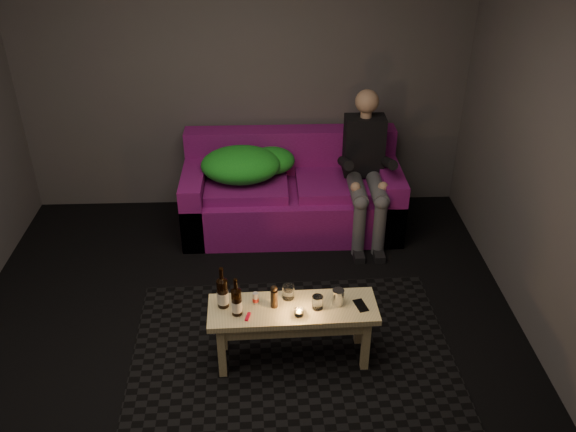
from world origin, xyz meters
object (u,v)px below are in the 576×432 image
(coffee_table, at_px, (293,317))
(steel_cup, at_px, (338,297))
(beer_bottle_b, at_px, (237,301))
(sofa, at_px, (292,195))
(beer_bottle_a, at_px, (223,292))
(person, at_px, (366,165))

(coffee_table, xyz_separation_m, steel_cup, (0.29, 0.03, 0.13))
(beer_bottle_b, xyz_separation_m, steel_cup, (0.65, 0.08, -0.05))
(sofa, height_order, beer_bottle_a, sofa)
(person, bearing_deg, beer_bottle_b, -122.48)
(beer_bottle_b, bearing_deg, sofa, 76.74)
(sofa, distance_m, beer_bottle_b, 1.87)
(beer_bottle_b, bearing_deg, person, 57.52)
(beer_bottle_a, xyz_separation_m, steel_cup, (0.74, -0.01, -0.06))
(person, xyz_separation_m, steel_cup, (-0.40, -1.57, -0.16))
(coffee_table, xyz_separation_m, beer_bottle_a, (-0.44, 0.03, 0.19))
(person, relative_size, beer_bottle_a, 4.30)
(steel_cup, bearing_deg, sofa, 97.27)
(coffee_table, bearing_deg, sofa, 87.68)
(person, height_order, coffee_table, person)
(beer_bottle_a, bearing_deg, sofa, 73.34)
(person, height_order, beer_bottle_b, person)
(sofa, bearing_deg, beer_bottle_b, -103.26)
(beer_bottle_a, relative_size, beer_bottle_b, 1.10)
(sofa, relative_size, steel_cup, 17.96)
(person, xyz_separation_m, beer_bottle_b, (-1.05, -1.65, -0.11))
(sofa, relative_size, person, 1.50)
(beer_bottle_a, height_order, steel_cup, beer_bottle_a)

